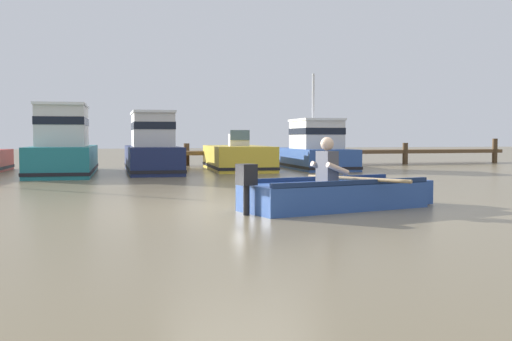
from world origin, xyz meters
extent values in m
plane|color=#7A6B4C|center=(0.00, 0.00, 0.00)|extent=(120.00, 120.00, 0.00)
cube|color=brown|center=(9.63, 15.41, 0.55)|extent=(15.39, 1.50, 0.16)
cylinder|color=#4D3924|center=(2.33, 16.11, 0.47)|extent=(0.24, 0.24, 0.95)
cylinder|color=#4D3924|center=(7.20, 16.11, 0.56)|extent=(0.24, 0.24, 1.13)
cylinder|color=#4D3924|center=(12.06, 14.71, 0.48)|extent=(0.24, 0.24, 0.96)
cylinder|color=#4D3924|center=(16.92, 14.71, 0.57)|extent=(0.24, 0.24, 1.15)
cube|color=#2D519E|center=(1.42, -0.44, 0.22)|extent=(3.26, 1.69, 0.44)
cube|color=#2D519E|center=(3.12, -0.10, 0.22)|extent=(0.51, 0.67, 0.42)
cube|color=navy|center=(1.32, 0.06, 0.47)|extent=(2.99, 0.68, 0.08)
cube|color=navy|center=(1.52, -0.94, 0.47)|extent=(2.99, 0.68, 0.08)
cube|color=#3C62B2|center=(1.32, -0.46, 0.40)|extent=(0.47, 1.05, 0.06)
cylinder|color=black|center=(-0.20, -0.76, 0.27)|extent=(0.12, 0.12, 0.54)
cube|color=black|center=(-0.20, -0.76, 0.62)|extent=(0.29, 0.32, 0.32)
cube|color=#4C4C51|center=(1.27, -0.47, 0.70)|extent=(0.28, 0.38, 0.52)
sphere|color=beige|center=(1.27, -0.47, 1.08)|extent=(0.22, 0.22, 0.22)
cylinder|color=beige|center=(1.28, -0.24, 0.68)|extent=(0.43, 0.17, 0.23)
cylinder|color=beige|center=(1.37, -0.67, 0.68)|extent=(0.43, 0.17, 0.23)
cylinder|color=tan|center=(1.79, -0.52, 0.50)|extent=(1.03, 1.77, 0.06)
cube|color=#1E727A|center=(-2.66, 11.40, 0.46)|extent=(2.47, 6.55, 0.91)
cube|color=black|center=(-2.66, 11.40, 0.16)|extent=(2.51, 6.59, 0.10)
cube|color=silver|center=(-2.72, 10.83, 1.54)|extent=(1.70, 2.82, 1.25)
cube|color=black|center=(-2.72, 10.83, 1.69)|extent=(1.73, 2.85, 0.24)
cube|color=white|center=(-2.72, 10.83, 2.20)|extent=(1.78, 2.96, 0.08)
cube|color=#19234C|center=(0.22, 11.86, 0.44)|extent=(2.15, 6.46, 0.89)
cube|color=black|center=(0.22, 11.86, 0.16)|extent=(2.19, 6.50, 0.10)
cube|color=silver|center=(0.17, 11.29, 1.44)|extent=(1.50, 2.76, 1.10)
cube|color=black|center=(0.17, 11.29, 1.57)|extent=(1.53, 2.79, 0.24)
cube|color=white|center=(0.17, 11.29, 2.02)|extent=(1.57, 2.90, 0.08)
cube|color=gold|center=(3.44, 12.23, 0.44)|extent=(2.69, 5.54, 0.88)
cube|color=black|center=(3.44, 12.23, 0.15)|extent=(2.74, 5.59, 0.10)
cube|color=silver|center=(3.39, 11.84, 1.10)|extent=(0.76, 0.59, 0.44)
cube|color=slate|center=(3.35, 11.58, 1.28)|extent=(0.70, 0.13, 0.36)
cube|color=#2D519E|center=(6.47, 12.31, 0.39)|extent=(2.52, 5.91, 0.77)
cube|color=black|center=(6.47, 12.31, 0.14)|extent=(2.56, 5.95, 0.10)
cube|color=silver|center=(6.41, 11.80, 1.29)|extent=(1.73, 2.56, 1.04)
cube|color=black|center=(6.41, 11.80, 1.42)|extent=(1.77, 2.59, 0.24)
cube|color=white|center=(6.41, 11.80, 1.85)|extent=(1.82, 2.69, 0.08)
cylinder|color=silver|center=(6.46, 12.17, 2.20)|extent=(0.10, 0.10, 2.86)
camera|label=1|loc=(-2.94, -9.69, 1.17)|focal=43.34mm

